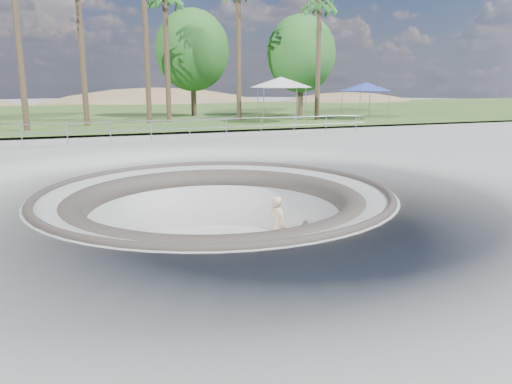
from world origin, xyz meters
The scene contains 13 objects.
ground centered at (0.00, 0.00, 0.00)m, with size 180.00×180.00×0.00m, color #A4A39F.
skate_bowl centered at (0.00, 0.00, -1.83)m, with size 14.00×14.00×4.10m.
grass_strip centered at (0.00, 34.00, 0.22)m, with size 180.00×36.00×0.12m.
distant_hills centered at (3.78, 57.17, -7.02)m, with size 103.20×45.00×28.60m.
safety_railing centered at (0.00, 12.00, 0.69)m, with size 25.00×0.06×1.03m.
skateboard centered at (1.64, -0.81, -1.83)m, with size 0.90×0.34×0.09m.
skater centered at (1.64, -0.81, -0.94)m, with size 0.63×0.41×1.73m, color beige.
canopy_white centered at (10.41, 19.64, 3.04)m, with size 6.09×6.09×3.15m.
canopy_blue centered at (17.62, 20.01, 2.70)m, with size 5.47×5.47×2.76m.
palm_d centered at (2.86, 22.33, 8.51)m, with size 2.60×2.60×9.67m.
palm_f centered at (13.67, 20.34, 8.41)m, with size 2.60×2.60×9.56m.
bushy_tree_mid centered at (5.94, 27.62, 5.57)m, with size 6.03×5.48×8.70m.
bushy_tree_right centered at (14.29, 24.62, 5.29)m, with size 5.73×5.21×8.26m.
Camera 1 is at (-3.79, -13.69, 3.17)m, focal length 35.00 mm.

